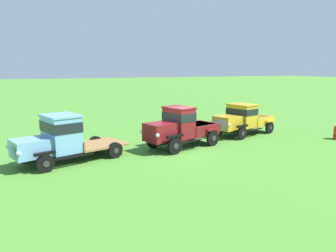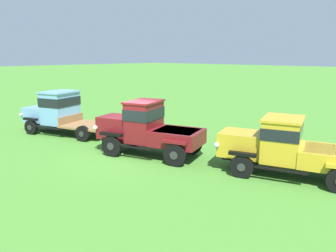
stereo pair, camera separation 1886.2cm
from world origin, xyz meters
TOP-DOWN VIEW (x-y plane):
  - ground_plane at (0.00, 0.00)m, footprint 240.00×240.00m
  - vintage_truck_foreground_near at (-6.08, 0.24)m, footprint 5.72×3.50m
  - vintage_truck_second_in_line at (0.41, 0.73)m, footprint 4.91×3.10m
  - vintage_truck_midrow_center at (5.76, 2.36)m, footprint 5.09×3.17m
  - oil_drum_near_fence at (9.02, 6.05)m, footprint 0.63×0.63m

SIDE VIEW (x-z plane):
  - ground_plane at x=0.00m, z-range 0.00..0.00m
  - oil_drum_near_fence at x=9.02m, z-range 0.00..0.84m
  - vintage_truck_midrow_center at x=5.76m, z-range 0.03..2.11m
  - vintage_truck_second_in_line at x=0.41m, z-range 0.01..2.33m
  - vintage_truck_foreground_near at x=-6.08m, z-range 0.03..2.32m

